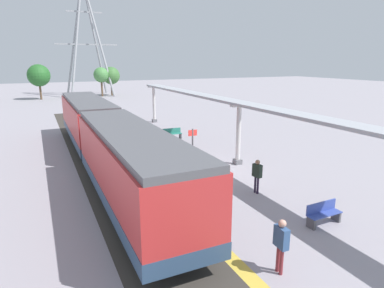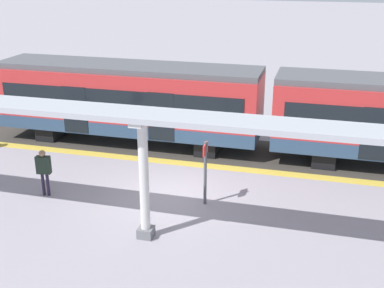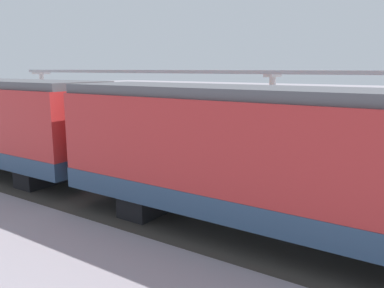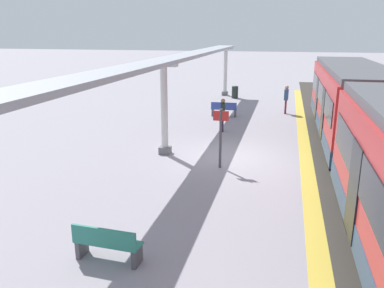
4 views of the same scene
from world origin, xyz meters
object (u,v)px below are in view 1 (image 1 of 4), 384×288
passenger_waiting_near_edge (281,240)px  passenger_by_the_benches (257,172)px  train_far_carriage (88,121)px  canopy_pillar_third (154,104)px  bench_near_end (323,213)px  train_near_carriage (132,168)px  canopy_pillar_second (238,134)px  platform_info_sign (193,143)px  bench_mid_platform (172,134)px

passenger_waiting_near_edge → passenger_by_the_benches: 6.12m
train_far_carriage → canopy_pillar_third: bearing=43.2°
bench_near_end → passenger_by_the_benches: bearing=97.9°
train_near_carriage → canopy_pillar_second: bearing=24.8°
canopy_pillar_third → passenger_by_the_benches: canopy_pillar_third is taller
train_far_carriage → bench_near_end: size_ratio=7.59×
canopy_pillar_second → platform_info_sign: 2.80m
bench_near_end → passenger_waiting_near_edge: passenger_waiting_near_edge is taller
platform_info_sign → canopy_pillar_third: bearing=80.2°
passenger_by_the_benches → train_far_carriage: bearing=114.2°
canopy_pillar_third → bench_near_end: 23.56m
train_near_carriage → bench_near_end: train_near_carriage is taller
train_near_carriage → train_far_carriage: 12.06m
train_near_carriage → bench_near_end: size_ratio=7.59×
canopy_pillar_second → passenger_by_the_benches: 4.66m
train_near_carriage → bench_mid_platform: 13.07m
canopy_pillar_second → passenger_by_the_benches: canopy_pillar_second is taller
train_near_carriage → canopy_pillar_third: canopy_pillar_third is taller
bench_near_end → passenger_by_the_benches: 3.69m
train_far_carriage → passenger_by_the_benches: train_far_carriage is taller
train_far_carriage → canopy_pillar_third: size_ratio=3.14×
train_near_carriage → passenger_by_the_benches: 5.90m
train_near_carriage → bench_mid_platform: train_near_carriage is taller
bench_near_end → passenger_waiting_near_edge: 3.97m
bench_near_end → passenger_waiting_near_edge: bearing=-154.1°
canopy_pillar_second → platform_info_sign: bearing=154.6°
passenger_waiting_near_edge → passenger_by_the_benches: passenger_waiting_near_edge is taller
bench_near_end → passenger_by_the_benches: size_ratio=0.91×
train_far_carriage → canopy_pillar_second: (7.48, -8.60, 0.03)m
passenger_waiting_near_edge → passenger_by_the_benches: (3.03, 5.32, -0.04)m
canopy_pillar_third → train_near_carriage: bearing=-111.4°
canopy_pillar_second → canopy_pillar_third: same height
train_near_carriage → bench_near_end: bearing=-35.0°
platform_info_sign → passenger_waiting_near_edge: bearing=-101.7°
bench_mid_platform → train_near_carriage: bearing=-119.2°
bench_near_end → canopy_pillar_second: bearing=81.4°
canopy_pillar_second → canopy_pillar_third: bearing=90.0°
train_far_carriage → bench_mid_platform: 6.53m
train_far_carriage → platform_info_sign: train_far_carriage is taller
platform_info_sign → passenger_waiting_near_edge: (-2.23, -10.76, -0.24)m
passenger_by_the_benches → bench_near_end: bearing=-82.1°
canopy_pillar_third → train_far_carriage: bearing=-136.8°
canopy_pillar_third → passenger_waiting_near_edge: 25.65m
train_near_carriage → bench_mid_platform: (6.34, 11.34, -1.38)m
train_far_carriage → canopy_pillar_second: canopy_pillar_second is taller
canopy_pillar_second → passenger_waiting_near_edge: (-4.72, -9.58, -0.77)m
canopy_pillar_second → bench_near_end: (-1.19, -7.87, -1.41)m
bench_mid_platform → passenger_by_the_benches: size_ratio=0.92×
train_far_carriage → bench_mid_platform: train_far_carriage is taller
bench_near_end → train_near_carriage: bearing=145.0°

